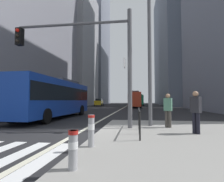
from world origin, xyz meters
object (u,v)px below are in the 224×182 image
object	(u,v)px
sedan_white_oncoming	(7,107)
city_bus_red_distant	(139,99)
traffic_signal_gantry	(89,50)
pedestrian_waiting	(168,109)
pedestrian_walking	(196,110)
city_bus_red_receding	(135,99)
city_bus_blue_oncoming	(55,96)
street_lamp_post	(149,32)
bollard_front	(73,148)
car_oncoming_mid	(99,102)
car_receding_near	(139,102)
bollard_left	(91,129)

from	to	relation	value
sedan_white_oncoming	city_bus_red_distant	distance (m)	44.57
city_bus_red_distant	sedan_white_oncoming	bearing A→B (deg)	-103.94
traffic_signal_gantry	pedestrian_waiting	size ratio (longest dim) A/B	3.73
pedestrian_waiting	pedestrian_walking	size ratio (longest dim) A/B	0.98
sedan_white_oncoming	city_bus_red_receding	xyz separation A→B (m)	(9.68, 25.85, 0.85)
city_bus_blue_oncoming	street_lamp_post	bearing A→B (deg)	-30.50
city_bus_red_receding	city_bus_red_distant	distance (m)	17.43
city_bus_red_distant	bollard_front	bearing A→B (deg)	-92.01
city_bus_blue_oncoming	traffic_signal_gantry	world-z (taller)	traffic_signal_gantry
city_bus_blue_oncoming	pedestrian_walking	bearing A→B (deg)	-35.35
car_oncoming_mid	bollard_front	bearing A→B (deg)	-78.60
bollard_front	pedestrian_walking	distance (m)	5.68
car_oncoming_mid	traffic_signal_gantry	world-z (taller)	traffic_signal_gantry
sedan_white_oncoming	city_bus_red_receding	world-z (taller)	city_bus_red_receding
pedestrian_walking	city_bus_red_receding	bearing A→B (deg)	95.26
car_receding_near	city_bus_red_receding	bearing A→B (deg)	-92.95
city_bus_blue_oncoming	car_oncoming_mid	distance (m)	32.51
traffic_signal_gantry	pedestrian_walking	bearing A→B (deg)	-13.43
city_bus_blue_oncoming	sedan_white_oncoming	xyz separation A→B (m)	(-3.24, -1.46, -0.85)
pedestrian_waiting	pedestrian_walking	world-z (taller)	pedestrian_walking
car_oncoming_mid	car_receding_near	world-z (taller)	same
city_bus_red_distant	traffic_signal_gantry	xyz separation A→B (m)	(-3.06, -47.22, 2.29)
pedestrian_walking	bollard_left	bearing A→B (deg)	-145.45
city_bus_red_receding	street_lamp_post	distance (m)	29.11
sedan_white_oncoming	traffic_signal_gantry	xyz separation A→B (m)	(7.68, -3.97, 3.13)
car_receding_near	pedestrian_waiting	world-z (taller)	car_receding_near
car_receding_near	bollard_front	xyz separation A→B (m)	(-2.17, -61.89, -0.41)
city_bus_red_distant	bollard_left	xyz separation A→B (m)	(-1.94, -50.95, -1.17)
city_bus_red_receding	pedestrian_waiting	bearing A→B (deg)	-86.08
car_receding_near	bollard_left	size ratio (longest dim) A/B	4.70
sedan_white_oncoming	bollard_left	xyz separation A→B (m)	(8.80, -7.70, -0.32)
city_bus_blue_oncoming	pedestrian_waiting	size ratio (longest dim) A/B	6.46
sedan_white_oncoming	street_lamp_post	xyz separation A→B (m)	(10.85, -3.03, 4.29)
bollard_front	pedestrian_waiting	distance (m)	6.57
city_bus_blue_oncoming	bollard_left	size ratio (longest dim) A/B	11.82
car_oncoming_mid	pedestrian_waiting	world-z (taller)	car_oncoming_mid
sedan_white_oncoming	pedestrian_waiting	bearing A→B (deg)	-16.84
pedestrian_waiting	pedestrian_walking	bearing A→B (deg)	-62.18
city_bus_red_receding	bollard_left	distance (m)	33.59
city_bus_red_receding	pedestrian_walking	bearing A→B (deg)	-84.74
bollard_front	car_receding_near	bearing A→B (deg)	88.00
traffic_signal_gantry	pedestrian_waiting	world-z (taller)	traffic_signal_gantry
bollard_front	city_bus_red_receding	bearing A→B (deg)	88.71
city_bus_blue_oncoming	pedestrian_walking	xyz separation A→B (m)	(9.29, -6.59, -0.71)
street_lamp_post	bollard_front	world-z (taller)	street_lamp_post
city_bus_blue_oncoming	car_oncoming_mid	size ratio (longest dim) A/B	2.40
city_bus_blue_oncoming	bollard_front	size ratio (longest dim) A/B	14.35
car_receding_near	pedestrian_walking	size ratio (longest dim) A/B	2.51
city_bus_red_receding	car_receding_near	bearing A→B (deg)	87.05
car_oncoming_mid	traffic_signal_gantry	size ratio (longest dim) A/B	0.72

